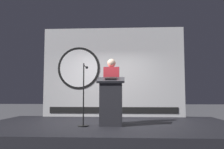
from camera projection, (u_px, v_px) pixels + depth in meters
ground_plane at (109, 136)px, 5.99m from camera, size 40.00×40.00×0.00m
stage_platform at (109, 130)px, 6.01m from camera, size 6.40×4.00×0.30m
banner_display at (112, 72)px, 7.98m from camera, size 4.69×0.12×2.97m
podium at (111, 102)px, 5.63m from camera, size 0.64×0.50×1.16m
speaker_person at (111, 90)px, 6.13m from camera, size 0.40×0.26×1.65m
microphone_stand at (84, 103)px, 5.57m from camera, size 0.24×0.59×1.46m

